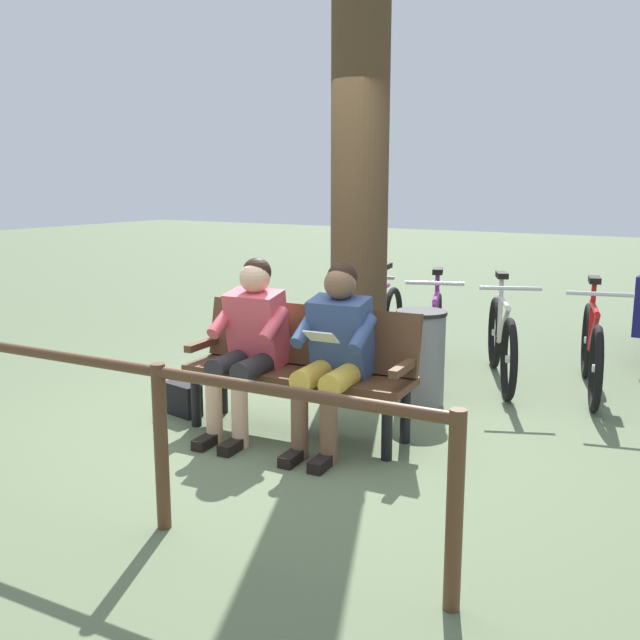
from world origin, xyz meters
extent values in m
plane|color=#566647|center=(0.00, 0.00, 0.00)|extent=(40.00, 40.00, 0.00)
cube|color=#51331E|center=(-0.09, -0.09, 0.42)|extent=(1.63, 0.58, 0.05)
cube|color=#51331E|center=(-0.08, -0.28, 0.66)|extent=(1.61, 0.28, 0.42)
cube|color=#51331E|center=(-0.85, -0.16, 0.56)|extent=(0.10, 0.40, 0.05)
cube|color=#51331E|center=(0.66, -0.02, 0.56)|extent=(0.10, 0.40, 0.05)
cylinder|color=black|center=(-0.83, 0.01, 0.20)|extent=(0.07, 0.07, 0.40)
cylinder|color=black|center=(0.61, 0.14, 0.20)|extent=(0.07, 0.07, 0.40)
cylinder|color=black|center=(-0.80, -0.32, 0.20)|extent=(0.07, 0.07, 0.40)
cylinder|color=black|center=(0.64, -0.20, 0.20)|extent=(0.07, 0.07, 0.40)
cube|color=#334772|center=(-0.41, -0.14, 0.71)|extent=(0.41, 0.34, 0.55)
sphere|color=brown|center=(-0.41, -0.12, 1.06)|extent=(0.21, 0.21, 0.21)
sphere|color=black|center=(-0.41, -0.15, 1.10)|extent=(0.20, 0.20, 0.20)
cylinder|color=gold|center=(-0.53, 0.05, 0.49)|extent=(0.19, 0.41, 0.15)
cylinder|color=brown|center=(-0.54, 0.25, 0.23)|extent=(0.11, 0.11, 0.45)
cube|color=black|center=(-0.55, 0.35, 0.04)|extent=(0.11, 0.23, 0.07)
cylinder|color=#334772|center=(-0.62, -0.04, 0.77)|extent=(0.12, 0.31, 0.23)
cylinder|color=gold|center=(-0.33, 0.07, 0.49)|extent=(0.19, 0.41, 0.15)
cylinder|color=brown|center=(-0.35, 0.27, 0.23)|extent=(0.11, 0.11, 0.45)
cube|color=black|center=(-0.35, 0.37, 0.04)|extent=(0.11, 0.23, 0.07)
cylinder|color=#334772|center=(-0.22, 0.00, 0.77)|extent=(0.12, 0.31, 0.23)
cube|color=silver|center=(-0.44, 0.16, 0.77)|extent=(0.21, 0.14, 0.09)
cube|color=#D84C59|center=(0.23, -0.08, 0.71)|extent=(0.41, 0.34, 0.55)
sphere|color=#D8A884|center=(0.23, -0.06, 1.06)|extent=(0.21, 0.21, 0.21)
sphere|color=black|center=(0.23, -0.09, 1.10)|extent=(0.20, 0.20, 0.20)
cylinder|color=#262628|center=(0.11, 0.11, 0.49)|extent=(0.19, 0.41, 0.15)
cylinder|color=#D8A884|center=(0.09, 0.31, 0.23)|extent=(0.11, 0.11, 0.45)
cube|color=black|center=(0.08, 0.41, 0.04)|extent=(0.11, 0.23, 0.07)
cylinder|color=#D84C59|center=(0.02, 0.02, 0.77)|extent=(0.12, 0.31, 0.23)
cylinder|color=#262628|center=(0.31, 0.13, 0.49)|extent=(0.19, 0.41, 0.15)
cylinder|color=#D8A884|center=(0.29, 0.33, 0.23)|extent=(0.11, 0.11, 0.45)
cube|color=black|center=(0.28, 0.43, 0.04)|extent=(0.11, 0.23, 0.07)
cylinder|color=#D84C59|center=(0.42, 0.06, 0.77)|extent=(0.12, 0.31, 0.23)
cube|color=black|center=(0.86, 0.00, 0.12)|extent=(0.32, 0.19, 0.24)
cylinder|color=#4C3823|center=(0.17, -1.45, 2.04)|extent=(0.47, 0.47, 4.08)
cylinder|color=slate|center=(-0.53, -1.17, 0.35)|extent=(0.37, 0.37, 0.71)
cylinder|color=black|center=(-0.53, -1.17, 0.72)|extent=(0.39, 0.39, 0.03)
torus|color=black|center=(-1.73, -1.68, 0.33)|extent=(0.22, 0.65, 0.66)
cylinder|color=silver|center=(-1.73, -1.68, 0.33)|extent=(0.06, 0.07, 0.06)
torus|color=black|center=(-1.47, -2.67, 0.33)|extent=(0.22, 0.65, 0.66)
cylinder|color=silver|center=(-1.47, -2.67, 0.33)|extent=(0.06, 0.07, 0.06)
cylinder|color=#B71414|center=(-1.60, -2.18, 0.71)|extent=(0.20, 0.62, 0.04)
cylinder|color=#B71414|center=(-1.62, -2.10, 0.51)|extent=(0.19, 0.59, 0.43)
cylinder|color=#B71414|center=(-1.56, -2.35, 0.63)|extent=(0.04, 0.04, 0.55)
cube|color=black|center=(-1.56, -2.35, 0.91)|extent=(0.14, 0.24, 0.05)
cylinder|color=#B2B2B7|center=(-1.70, -1.78, 0.88)|extent=(0.47, 0.15, 0.03)
torus|color=black|center=(-1.09, -1.63, 0.33)|extent=(0.32, 0.63, 0.66)
cylinder|color=silver|center=(-1.09, -1.63, 0.33)|extent=(0.07, 0.08, 0.06)
torus|color=black|center=(-0.67, -2.56, 0.33)|extent=(0.32, 0.63, 0.66)
cylinder|color=silver|center=(-0.67, -2.56, 0.33)|extent=(0.07, 0.08, 0.06)
cylinder|color=silver|center=(-0.88, -2.09, 0.71)|extent=(0.29, 0.59, 0.04)
cylinder|color=silver|center=(-0.91, -2.02, 0.51)|extent=(0.28, 0.56, 0.43)
cylinder|color=silver|center=(-0.81, -2.26, 0.63)|extent=(0.04, 0.04, 0.55)
cube|color=black|center=(-0.81, -2.26, 0.91)|extent=(0.17, 0.24, 0.05)
cylinder|color=#B2B2B7|center=(-1.05, -1.72, 0.88)|extent=(0.45, 0.22, 0.03)
torus|color=black|center=(-0.46, -1.58, 0.33)|extent=(0.28, 0.64, 0.66)
cylinder|color=silver|center=(-0.46, -1.58, 0.33)|extent=(0.07, 0.07, 0.06)
torus|color=black|center=(-0.11, -2.54, 0.33)|extent=(0.28, 0.64, 0.66)
cylinder|color=silver|center=(-0.11, -2.54, 0.33)|extent=(0.07, 0.07, 0.06)
cylinder|color=#8C268C|center=(-0.28, -2.06, 0.71)|extent=(0.25, 0.61, 0.04)
cylinder|color=#8C268C|center=(-0.31, -1.99, 0.51)|extent=(0.24, 0.57, 0.43)
cylinder|color=#8C268C|center=(-0.22, -2.23, 0.63)|extent=(0.04, 0.04, 0.55)
cube|color=black|center=(-0.22, -2.23, 0.91)|extent=(0.16, 0.24, 0.05)
cylinder|color=#B2B2B7|center=(-0.42, -1.68, 0.88)|extent=(0.46, 0.19, 0.03)
torus|color=black|center=(0.22, -1.65, 0.33)|extent=(0.19, 0.66, 0.66)
cylinder|color=silver|center=(0.22, -1.65, 0.33)|extent=(0.06, 0.07, 0.06)
torus|color=black|center=(0.42, -2.65, 0.33)|extent=(0.19, 0.66, 0.66)
cylinder|color=silver|center=(0.42, -2.65, 0.33)|extent=(0.06, 0.07, 0.06)
cylinder|color=#8C268C|center=(0.32, -2.15, 0.71)|extent=(0.16, 0.63, 0.04)
cylinder|color=#8C268C|center=(0.30, -2.07, 0.51)|extent=(0.16, 0.59, 0.43)
cylinder|color=#8C268C|center=(0.35, -2.33, 0.63)|extent=(0.04, 0.04, 0.55)
cube|color=black|center=(0.35, -2.33, 0.91)|extent=(0.13, 0.23, 0.05)
cylinder|color=#B2B2B7|center=(0.24, -1.75, 0.88)|extent=(0.48, 0.13, 0.03)
cylinder|color=#51331E|center=(-1.76, 1.32, 0.42)|extent=(0.07, 0.07, 0.85)
cylinder|color=#51331E|center=(-0.27, 1.40, 0.42)|extent=(0.07, 0.07, 0.85)
cylinder|color=#51331E|center=(-0.27, 1.40, 0.81)|extent=(2.99, 0.22, 0.06)
camera|label=1|loc=(-2.69, 3.88, 1.72)|focal=40.61mm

